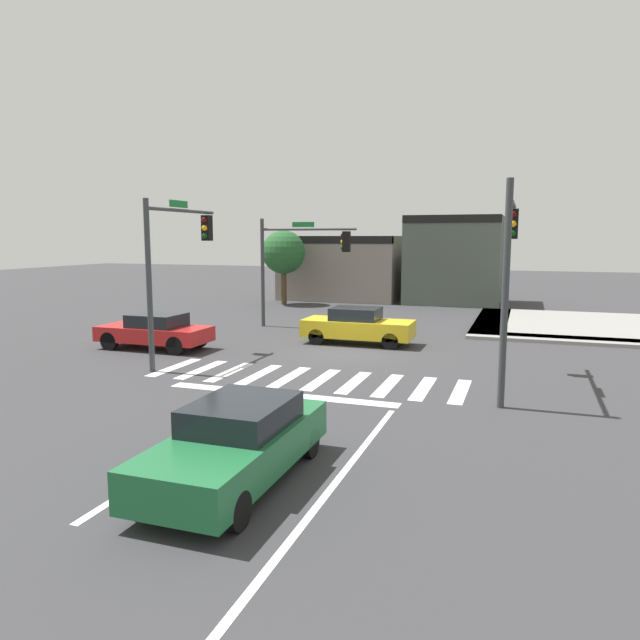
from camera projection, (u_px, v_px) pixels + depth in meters
ground_plane at (347, 352)px, 22.53m from camera, size 120.00×120.00×0.00m
crosswalk_near at (305, 378)px, 18.32m from camera, size 9.86×2.84×0.01m
lane_markings at (217, 474)px, 10.93m from camera, size 6.80×20.25×0.01m
bike_detector_marking at (288, 428)px, 13.55m from camera, size 1.15×1.15×0.01m
curb_corner_northeast at (570, 326)px, 28.53m from camera, size 10.00×10.60×0.15m
storefront_row at (393, 264)px, 40.56m from camera, size 14.81×6.07×5.72m
traffic_signal_southwest at (176, 251)px, 20.28m from camera, size 0.32×4.26×5.62m
traffic_signal_northwest at (299, 254)px, 27.93m from camera, size 4.81×0.32×5.24m
traffic_signal_southeast at (510, 249)px, 16.52m from camera, size 0.32×5.55×5.81m
car_yellow at (358, 326)px, 24.13m from camera, size 4.49×1.74×1.50m
car_red at (155, 331)px, 23.05m from camera, size 4.39×1.86×1.40m
car_green at (238, 442)px, 10.52m from camera, size 1.82×4.62×1.45m
roadside_tree at (284, 253)px, 37.92m from camera, size 2.81×2.81×4.80m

